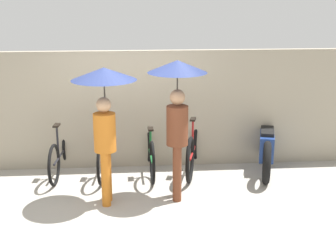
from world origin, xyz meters
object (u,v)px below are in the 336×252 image
pedestrian_center (177,96)px  parked_bicycle_0 (61,153)px  parked_bicycle_3 (194,149)px  parked_bicycle_1 (106,151)px  motorcycle (266,147)px  parked_bicycle_2 (150,151)px  pedestrian_leading (104,100)px

pedestrian_center → parked_bicycle_0: bearing=154.1°
parked_bicycle_3 → parked_bicycle_1: bearing=102.9°
motorcycle → parked_bicycle_1: bearing=104.8°
parked_bicycle_2 → motorcycle: (2.06, 0.01, 0.02)m
parked_bicycle_1 → pedestrian_center: pedestrian_center is taller
parked_bicycle_1 → parked_bicycle_3: parked_bicycle_1 is taller
pedestrian_leading → motorcycle: (2.74, 1.13, -1.15)m
parked_bicycle_3 → motorcycle: parked_bicycle_3 is taller
pedestrian_center → motorcycle: pedestrian_center is taller
pedestrian_leading → parked_bicycle_2: bearing=62.7°
parked_bicycle_1 → parked_bicycle_2: (0.76, -0.05, -0.02)m
pedestrian_center → motorcycle: (1.69, 1.05, -1.17)m
parked_bicycle_1 → pedestrian_leading: pedestrian_leading is taller
parked_bicycle_2 → pedestrian_leading: 1.76m
pedestrian_leading → pedestrian_center: size_ratio=0.96×
parked_bicycle_1 → pedestrian_center: 1.96m
parked_bicycle_0 → motorcycle: size_ratio=0.83×
parked_bicycle_0 → parked_bicycle_3: (2.29, -0.04, 0.04)m
parked_bicycle_3 → pedestrian_center: size_ratio=0.86×
parked_bicycle_0 → parked_bicycle_2: 1.53m
parked_bicycle_0 → parked_bicycle_1: bearing=-86.5°
parked_bicycle_3 → pedestrian_leading: bearing=141.9°
parked_bicycle_2 → pedestrian_leading: (-0.68, -1.11, 1.18)m
parked_bicycle_0 → pedestrian_center: bearing=-115.5°
parked_bicycle_1 → motorcycle: size_ratio=0.88×
parked_bicycle_3 → motorcycle: size_ratio=0.88×
parked_bicycle_1 → parked_bicycle_3: bearing=-86.1°
parked_bicycle_1 → parked_bicycle_2: bearing=-88.5°
parked_bicycle_1 → parked_bicycle_3: 1.53m
parked_bicycle_0 → motorcycle: bearing=-86.0°
motorcycle → parked_bicycle_2: bearing=105.9°
parked_bicycle_3 → motorcycle: (1.29, -0.00, 0.00)m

